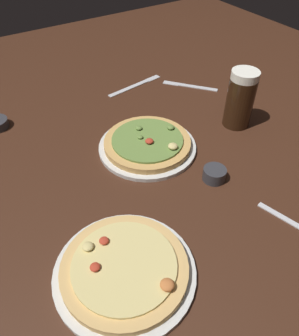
# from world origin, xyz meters

# --- Properties ---
(ground_plane) EXTENTS (2.40, 2.40, 0.03)m
(ground_plane) POSITION_xyz_m (0.00, 0.00, -0.01)
(ground_plane) COLOR #3D2114
(pizza_plate_near) EXTENTS (0.29, 0.29, 0.05)m
(pizza_plate_near) POSITION_xyz_m (-0.20, -0.22, 0.02)
(pizza_plate_near) COLOR silver
(pizza_plate_near) RESTS_ON ground_plane
(pizza_plate_far) EXTENTS (0.28, 0.28, 0.05)m
(pizza_plate_far) POSITION_xyz_m (0.05, 0.09, 0.02)
(pizza_plate_far) COLOR silver
(pizza_plate_far) RESTS_ON ground_plane
(beer_mug_dark) EXTENTS (0.11, 0.13, 0.18)m
(beer_mug_dark) POSITION_xyz_m (0.36, 0.05, 0.09)
(beer_mug_dark) COLOR black
(beer_mug_dark) RESTS_ON ground_plane
(ramekin_sauce) EXTENTS (0.06, 0.06, 0.03)m
(ramekin_sauce) POSITION_xyz_m (0.13, -0.11, 0.02)
(ramekin_sauce) COLOR #333338
(ramekin_sauce) RESTS_ON ground_plane
(knife_right) EXTENTS (0.24, 0.06, 0.01)m
(knife_right) POSITION_xyz_m (0.22, 0.43, 0.00)
(knife_right) COLOR silver
(knife_right) RESTS_ON ground_plane
(knife_spare) EXTENTS (0.15, 0.17, 0.01)m
(knife_spare) POSITION_xyz_m (0.39, 0.32, 0.00)
(knife_spare) COLOR silver
(knife_spare) RESTS_ON ground_plane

